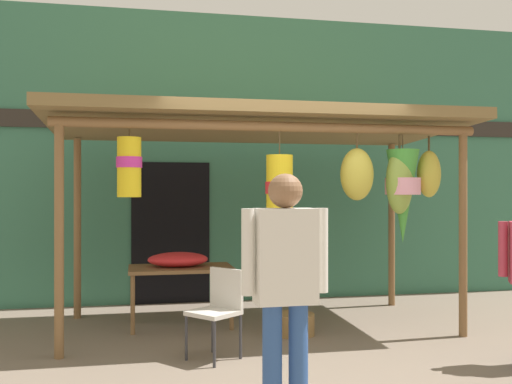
{
  "coord_description": "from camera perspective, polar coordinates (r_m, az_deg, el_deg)",
  "views": [
    {
      "loc": [
        -1.49,
        -5.82,
        1.57
      ],
      "look_at": [
        -0.06,
        1.11,
        1.58
      ],
      "focal_mm": 41.38,
      "sensor_mm": 36.0,
      "label": 1
    }
  ],
  "objects": [
    {
      "name": "flower_heap_on_table",
      "position": [
        7.04,
        -7.43,
        -6.47
      ],
      "size": [
        0.71,
        0.5,
        0.17
      ],
      "color": "red",
      "rests_on": "display_table"
    },
    {
      "name": "folding_chair",
      "position": [
        5.71,
        -3.6,
        -10.84
      ],
      "size": [
        0.56,
        0.56,
        0.84
      ],
      "color": "beige",
      "rests_on": "ground_plane"
    },
    {
      "name": "display_table",
      "position": [
        7.06,
        -7.27,
        -7.77
      ],
      "size": [
        1.21,
        0.73,
        0.7
      ],
      "color": "brown",
      "rests_on": "ground_plane"
    },
    {
      "name": "ground_plane",
      "position": [
        6.21,
        2.7,
        -14.7
      ],
      "size": [
        30.0,
        30.0,
        0.0
      ],
      "primitive_type": "plane",
      "color": "#756656"
    },
    {
      "name": "market_stall_canopy",
      "position": [
        6.79,
        1.92,
        4.97
      ],
      "size": [
        4.72,
        2.33,
        2.48
      ],
      "color": "brown",
      "rests_on": "ground_plane"
    },
    {
      "name": "wicker_basket_by_table",
      "position": [
        6.68,
        3.77,
        -12.63
      ],
      "size": [
        0.44,
        0.44,
        0.24
      ],
      "primitive_type": "cylinder",
      "color": "olive",
      "rests_on": "ground_plane"
    },
    {
      "name": "shop_facade",
      "position": [
        8.71,
        -1.83,
        3.27
      ],
      "size": [
        10.44,
        0.29,
        4.16
      ],
      "color": "#387056",
      "rests_on": "ground_plane"
    },
    {
      "name": "shopper_by_bananas",
      "position": [
        3.94,
        2.85,
        -8.3
      ],
      "size": [
        0.59,
        0.23,
        1.7
      ],
      "color": "#2D5193",
      "rests_on": "ground_plane"
    }
  ]
}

